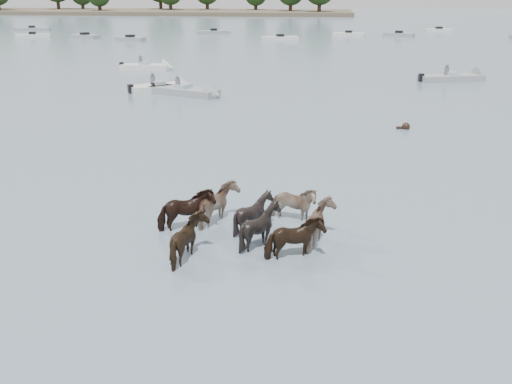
# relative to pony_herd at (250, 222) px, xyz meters

# --- Properties ---
(ground) EXTENTS (400.00, 400.00, 0.00)m
(ground) POSITION_rel_pony_herd_xyz_m (-0.14, 0.28, -0.52)
(ground) COLOR #4C5E6D
(ground) RESTS_ON ground
(shoreline) EXTENTS (160.00, 30.00, 1.00)m
(shoreline) POSITION_rel_pony_herd_xyz_m (-70.14, 150.28, -0.02)
(shoreline) COLOR #4C4233
(shoreline) RESTS_ON ground
(pony_herd) EXTENTS (5.90, 4.42, 1.48)m
(pony_herd) POSITION_rel_pony_herd_xyz_m (0.00, 0.00, 0.00)
(pony_herd) COLOR black
(pony_herd) RESTS_ON ground
(swimming_pony) EXTENTS (0.72, 0.44, 0.44)m
(swimming_pony) POSITION_rel_pony_herd_xyz_m (6.49, 14.58, -0.42)
(swimming_pony) COLOR black
(swimming_pony) RESTS_ON ground
(motorboat_a) EXTENTS (4.66, 4.10, 1.92)m
(motorboat_a) POSITION_rel_pony_herd_xyz_m (-9.23, 24.78, -0.30)
(motorboat_a) COLOR silver
(motorboat_a) RESTS_ON ground
(motorboat_b) EXTENTS (5.80, 3.60, 1.92)m
(motorboat_b) POSITION_rel_pony_herd_xyz_m (-6.89, 22.80, -0.30)
(motorboat_b) COLOR gray
(motorboat_b) RESTS_ON ground
(motorboat_c) EXTENTS (5.89, 3.24, 1.92)m
(motorboat_c) POSITION_rel_pony_herd_xyz_m (13.14, 31.88, -0.30)
(motorboat_c) COLOR gray
(motorboat_c) RESTS_ON ground
(motorboat_f) EXTENTS (5.02, 1.78, 1.92)m
(motorboat_f) POSITION_rel_pony_herd_xyz_m (-13.43, 35.16, -0.30)
(motorboat_f) COLOR silver
(motorboat_f) RESTS_ON ground
(distant_flotilla) EXTENTS (105.55, 24.92, 0.93)m
(distant_flotilla) POSITION_rel_pony_herd_xyz_m (-1.53, 74.03, -0.27)
(distant_flotilla) COLOR gray
(distant_flotilla) RESTS_ON ground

